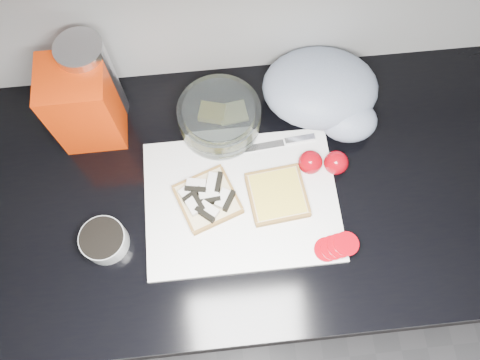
{
  "coord_description": "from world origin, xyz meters",
  "views": [
    {
      "loc": [
        -0.01,
        0.85,
        1.83
      ],
      "look_at": [
        0.02,
        1.19,
        0.95
      ],
      "focal_mm": 35.0,
      "sensor_mm": 36.0,
      "label": 1
    }
  ],
  "objects_px": {
    "steel_canister": "(95,81)",
    "bread_bag": "(84,104)",
    "glass_bowl": "(220,118)",
    "cutting_board": "(241,201)"
  },
  "relations": [
    {
      "from": "bread_bag",
      "to": "steel_canister",
      "type": "relative_size",
      "value": 0.92
    },
    {
      "from": "cutting_board",
      "to": "bread_bag",
      "type": "height_order",
      "value": "bread_bag"
    },
    {
      "from": "cutting_board",
      "to": "glass_bowl",
      "type": "xyz_separation_m",
      "value": [
        -0.03,
        0.18,
        0.03
      ]
    },
    {
      "from": "steel_canister",
      "to": "glass_bowl",
      "type": "bearing_deg",
      "value": -16.3
    },
    {
      "from": "steel_canister",
      "to": "bread_bag",
      "type": "bearing_deg",
      "value": -115.54
    },
    {
      "from": "glass_bowl",
      "to": "steel_canister",
      "type": "bearing_deg",
      "value": 163.7
    },
    {
      "from": "glass_bowl",
      "to": "cutting_board",
      "type": "bearing_deg",
      "value": -81.03
    },
    {
      "from": "bread_bag",
      "to": "glass_bowl",
      "type": "bearing_deg",
      "value": -5.52
    },
    {
      "from": "glass_bowl",
      "to": "bread_bag",
      "type": "distance_m",
      "value": 0.28
    },
    {
      "from": "cutting_board",
      "to": "bread_bag",
      "type": "xyz_separation_m",
      "value": [
        -0.3,
        0.21,
        0.1
      ]
    }
  ]
}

